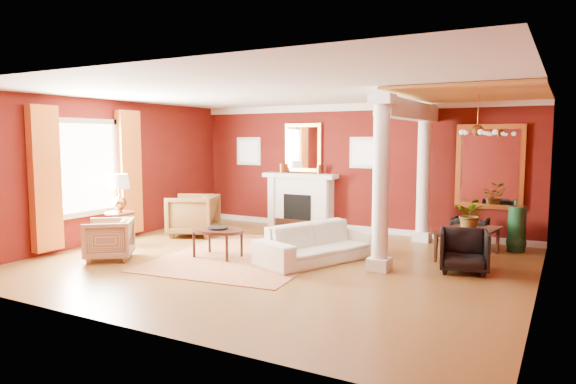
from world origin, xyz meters
The scene contains 27 objects.
ground centered at (0.00, 0.00, 0.00)m, with size 8.00×8.00×0.00m, color brown.
room_shell centered at (0.00, 0.00, 2.02)m, with size 8.04×7.04×2.92m.
fireplace centered at (-1.30, 3.32, 0.65)m, with size 1.85×0.42×1.29m.
overmantel_mirror centered at (-1.30, 3.45, 1.90)m, with size 0.95×0.07×1.15m.
flank_window_left centered at (-2.85, 3.46, 1.80)m, with size 0.70×0.07×0.70m.
flank_window_right centered at (0.25, 3.46, 1.80)m, with size 0.70×0.07×0.70m.
left_window centered at (-3.89, -0.60, 1.42)m, with size 0.21×2.55×2.60m.
column_front centered at (1.70, 0.30, 1.43)m, with size 0.36×0.36×2.80m.
column_back centered at (1.70, 3.00, 1.43)m, with size 0.36×0.36×2.80m.
header_beam centered at (1.70, 1.90, 2.62)m, with size 0.30×3.20×0.32m, color white.
amber_ceiling centered at (2.85, 1.75, 2.87)m, with size 2.30×3.40×0.04m, color gold.
dining_mirror centered at (2.90, 3.45, 1.55)m, with size 1.30×0.07×1.70m.
chandelier centered at (2.90, 1.80, 2.25)m, with size 0.60×0.62×0.75m.
crown_trim centered at (0.00, 3.46, 2.82)m, with size 8.00×0.08×0.16m, color white.
base_trim centered at (0.00, 3.46, 0.06)m, with size 8.00×0.08×0.12m, color white.
rug centered at (-0.73, 0.12, 0.01)m, with size 2.68×3.57×0.01m, color maroon.
sofa centered at (0.58, 0.37, 0.43)m, with size 2.21×0.65×0.86m, color #EDE1C7.
armchair_leopard centered at (-2.84, 1.20, 0.50)m, with size 0.97×0.91×1.00m, color black.
armchair_stripe centered at (-2.70, -1.27, 0.39)m, with size 0.76×0.72×0.79m, color tan.
coffee_table centered at (-1.11, -0.23, 0.47)m, with size 1.02×1.02×0.51m.
coffee_book centered at (-1.15, -0.18, 0.61)m, with size 0.15×0.02×0.20m, color black.
side_table centered at (-3.44, -0.31, 0.95)m, with size 0.57×0.57×1.43m.
dining_table centered at (2.82, 1.87, 0.40)m, with size 1.45×0.51×0.81m, color black.
dining_chair_near centered at (2.91, 0.84, 0.37)m, with size 0.73×0.68×0.75m, color black.
dining_chair_far centered at (2.68, 2.77, 0.33)m, with size 0.65×0.61×0.67m, color black.
green_urn centered at (3.50, 2.86, 0.34)m, with size 0.36×0.36×0.86m.
potted_plant centered at (2.84, 1.80, 1.03)m, with size 0.52×0.58×0.45m, color #26591E.
Camera 1 is at (4.31, -7.49, 2.10)m, focal length 32.00 mm.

